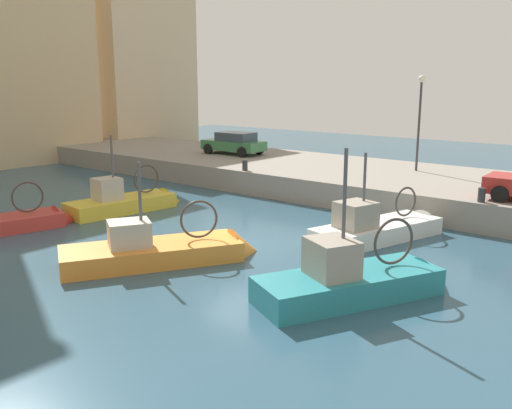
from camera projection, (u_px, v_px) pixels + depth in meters
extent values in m
plane|color=#2D5166|center=(237.00, 246.00, 19.69)|extent=(80.00, 80.00, 0.00)
cube|color=gray|center=(387.00, 184.00, 28.19)|extent=(9.00, 56.00, 1.20)
cone|color=#BC3833|center=(67.00, 222.00, 23.06)|extent=(1.19, 1.63, 1.48)
torus|color=#3F3833|center=(27.00, 197.00, 21.88)|extent=(1.25, 0.34, 1.26)
cube|color=white|center=(377.00, 239.00, 20.45)|extent=(5.59, 3.10, 1.26)
cone|color=white|center=(429.00, 228.00, 22.12)|extent=(1.29, 1.75, 1.56)
cube|color=#896B4C|center=(377.00, 225.00, 20.33)|extent=(5.35, 2.91, 0.08)
cube|color=gray|center=(356.00, 215.00, 19.58)|extent=(1.52, 1.46, 0.96)
cylinder|color=#4C4C51|center=(364.00, 191.00, 19.60)|extent=(0.10, 0.10, 2.73)
torus|color=#3F3833|center=(406.00, 202.00, 21.01)|extent=(1.13, 0.39, 1.16)
sphere|color=white|center=(327.00, 236.00, 20.29)|extent=(0.32, 0.32, 0.32)
cube|color=teal|center=(348.00, 298.00, 14.91)|extent=(5.37, 3.82, 1.45)
cone|color=teal|center=(432.00, 282.00, 16.08)|extent=(1.51, 1.83, 1.60)
cube|color=#9E7A51|center=(349.00, 275.00, 14.77)|extent=(5.13, 3.60, 0.08)
cube|color=gray|center=(332.00, 258.00, 14.42)|extent=(1.56, 1.63, 1.03)
cylinder|color=#4C4C51|center=(344.00, 214.00, 14.30)|extent=(0.10, 0.10, 3.44)
torus|color=#3F3833|center=(394.00, 241.00, 15.18)|extent=(1.23, 0.65, 1.33)
sphere|color=white|center=(281.00, 287.00, 15.11)|extent=(0.32, 0.32, 0.32)
cube|color=orange|center=(152.00, 263.00, 17.82)|extent=(5.86, 4.47, 1.26)
cone|color=orange|center=(245.00, 252.00, 18.91)|extent=(1.64, 1.94, 1.73)
cube|color=#B2A893|center=(152.00, 246.00, 17.70)|extent=(5.59, 4.23, 0.08)
cube|color=#B7AD99|center=(129.00, 234.00, 17.36)|extent=(1.64, 1.56, 0.84)
cylinder|color=#4C4C51|center=(140.00, 205.00, 17.30)|extent=(0.10, 0.10, 2.73)
torus|color=#3F3833|center=(199.00, 219.00, 18.08)|extent=(1.15, 0.70, 1.28)
sphere|color=white|center=(95.00, 254.00, 18.16)|extent=(0.32, 0.32, 0.32)
cube|color=gold|center=(122.00, 212.00, 24.83)|extent=(4.99, 2.30, 1.27)
cone|color=gold|center=(172.00, 203.00, 26.67)|extent=(1.08, 1.65, 1.56)
cube|color=#9E7A51|center=(121.00, 199.00, 24.70)|extent=(4.78, 2.14, 0.08)
cube|color=#B7AD99|center=(107.00, 189.00, 24.15)|extent=(1.19, 1.15, 1.00)
cylinder|color=#4C4C51|center=(113.00, 168.00, 24.17)|extent=(0.10, 0.10, 2.89)
torus|color=#3F3833|center=(146.00, 179.00, 25.44)|extent=(1.32, 0.24, 1.32)
sphere|color=white|center=(82.00, 209.00, 24.50)|extent=(0.32, 0.32, 0.32)
cube|color=#387547|center=(234.00, 145.00, 35.03)|extent=(1.97, 4.14, 0.59)
cube|color=#384756|center=(236.00, 137.00, 34.79)|extent=(1.66, 2.35, 0.54)
cylinder|color=black|center=(208.00, 149.00, 35.19)|extent=(0.26, 0.65, 0.64)
cylinder|color=black|center=(226.00, 146.00, 36.57)|extent=(0.26, 0.65, 0.64)
cylinder|color=black|center=(242.00, 152.00, 33.59)|extent=(0.26, 0.65, 0.64)
cylinder|color=black|center=(259.00, 149.00, 34.97)|extent=(0.26, 0.65, 0.64)
cylinder|color=black|center=(500.00, 194.00, 21.10)|extent=(0.26, 0.65, 0.64)
cylinder|color=black|center=(510.00, 187.00, 22.48)|extent=(0.26, 0.65, 0.64)
cylinder|color=#2D2D33|center=(482.00, 195.00, 21.14)|extent=(0.28, 0.28, 0.55)
cylinder|color=#2D2D33|center=(245.00, 165.00, 28.63)|extent=(0.28, 0.28, 0.55)
cylinder|color=#38383D|center=(419.00, 127.00, 28.15)|extent=(0.12, 0.12, 4.50)
sphere|color=#F2EACC|center=(422.00, 79.00, 27.63)|extent=(0.36, 0.36, 0.36)
cube|color=#D1B284|center=(8.00, 42.00, 39.60)|extent=(9.36, 8.12, 16.98)
cube|color=beige|center=(135.00, 55.00, 47.44)|extent=(8.85, 6.16, 15.82)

